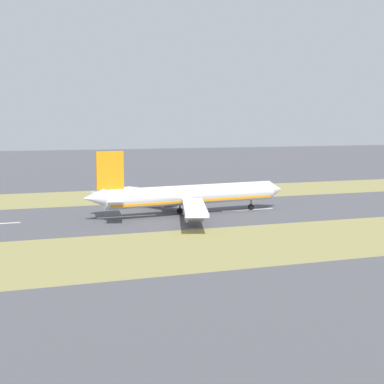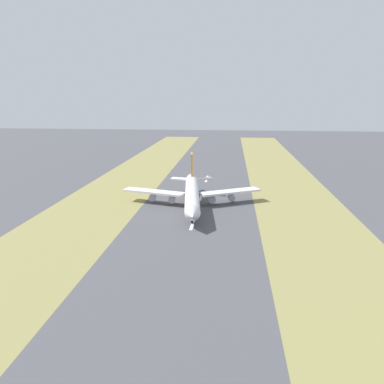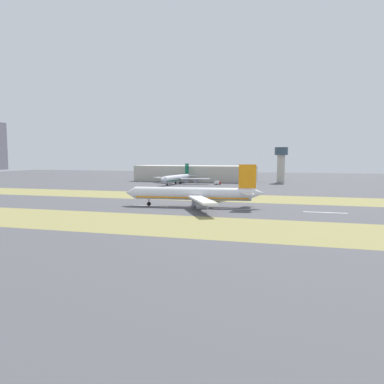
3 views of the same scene
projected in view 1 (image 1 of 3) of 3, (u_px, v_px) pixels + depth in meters
ground_plane at (195, 213)px, 169.30m from camera, size 800.00×800.00×0.00m
grass_median_west at (159, 194)px, 211.67m from camera, size 40.00×600.00×0.01m
grass_median_east at (256, 243)px, 126.94m from camera, size 40.00×600.00×0.01m
centreline_dash_mid at (127, 216)px, 162.48m from camera, size 1.20×18.00×0.01m
centreline_dash_far at (247, 210)px, 174.93m from camera, size 1.20×18.00×0.01m
airplane_main_jet at (186, 195)px, 164.78m from camera, size 63.76×67.20×20.20m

